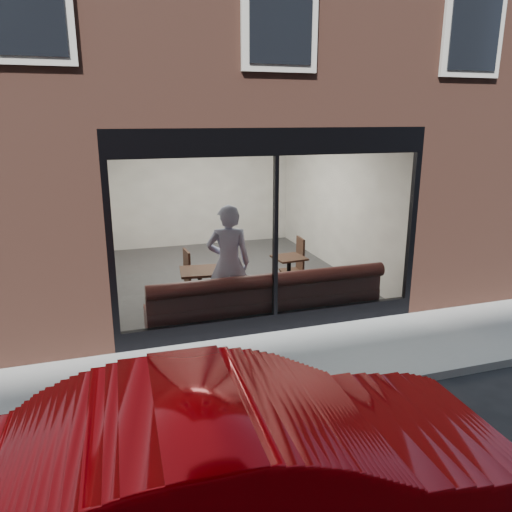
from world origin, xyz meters
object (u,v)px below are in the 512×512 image
object	(u,v)px
parked_car	(251,479)
cafe_chair_right	(291,271)
person	(229,263)
cafe_table_left	(200,271)
cafe_chair_left	(178,288)
banquette	(266,309)
cafe_table_right	(289,258)

from	to	relation	value
parked_car	cafe_chair_right	bearing A→B (deg)	-22.21
person	parked_car	size ratio (longest dim) A/B	0.44
person	cafe_table_left	world-z (taller)	person
person	cafe_chair_left	xyz separation A→B (m)	(-0.68, 1.19, -0.75)
cafe_table_left	banquette	bearing A→B (deg)	-40.80
person	cafe_chair_right	xyz separation A→B (m)	(1.74, 1.49, -0.75)
banquette	cafe_table_right	xyz separation A→B (m)	(0.86, 1.16, 0.52)
cafe_table_right	cafe_chair_right	distance (m)	0.88
cafe_table_left	cafe_table_right	size ratio (longest dim) A/B	1.19
cafe_table_right	cafe_chair_left	bearing A→B (deg)	170.39
cafe_table_right	banquette	bearing A→B (deg)	-126.60
person	banquette	bearing A→B (deg)	163.65
banquette	cafe_table_left	world-z (taller)	cafe_table_left
cafe_chair_right	parked_car	world-z (taller)	parked_car
cafe_chair_left	cafe_table_right	bearing A→B (deg)	166.81
cafe_chair_right	parked_car	size ratio (longest dim) A/B	0.09
banquette	cafe_chair_left	xyz separation A→B (m)	(-1.25, 1.51, 0.01)
cafe_chair_left	cafe_chair_right	distance (m)	2.44
cafe_table_right	cafe_chair_right	xyz separation A→B (m)	(0.32, 0.66, -0.50)
cafe_table_right	parked_car	world-z (taller)	parked_car
banquette	person	bearing A→B (deg)	149.88
parked_car	cafe_chair_left	bearing A→B (deg)	-1.69
banquette	cafe_table_right	size ratio (longest dim) A/B	7.13
cafe_table_left	cafe_chair_right	world-z (taller)	cafe_table_left
person	cafe_table_left	distance (m)	0.69
cafe_chair_right	cafe_chair_left	bearing A→B (deg)	10.09
cafe_chair_right	cafe_table_right	bearing A→B (deg)	67.08
cafe_chair_left	cafe_chair_right	size ratio (longest dim) A/B	1.03
cafe_table_right	cafe_chair_left	world-z (taller)	cafe_table_right
parked_car	banquette	bearing A→B (deg)	-18.29
person	cafe_chair_left	size ratio (longest dim) A/B	4.58
cafe_table_right	cafe_chair_right	size ratio (longest dim) A/B	1.33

